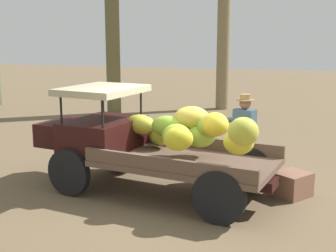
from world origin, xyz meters
TOP-DOWN VIEW (x-y plane):
  - ground_plane at (0.00, 0.00)m, footprint 60.00×60.00m
  - truck at (0.68, -0.13)m, footprint 4.63×2.40m
  - farmer at (-0.95, -1.22)m, footprint 0.56×0.52m
  - wooden_crate at (-1.89, -0.57)m, footprint 0.75×0.77m
  - loose_banana_bunch at (-0.02, -2.07)m, footprint 0.55×0.59m

SIDE VIEW (x-z plane):
  - ground_plane at x=0.00m, z-range 0.00..0.00m
  - loose_banana_bunch at x=-0.02m, z-range 0.00..0.39m
  - wooden_crate at x=-1.89m, z-range 0.00..0.43m
  - truck at x=0.68m, z-range 0.01..1.87m
  - farmer at x=-0.95m, z-range 0.12..1.81m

